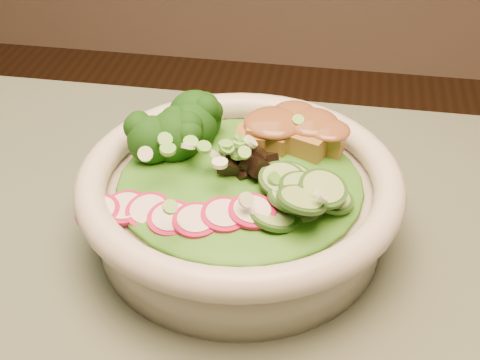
# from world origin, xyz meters

# --- Properties ---
(salad_bowl) EXTENTS (0.24, 0.24, 0.06)m
(salad_bowl) POSITION_xyz_m (-0.04, 0.18, 0.78)
(salad_bowl) COLOR beige
(salad_bowl) RESTS_ON dining_table
(lettuce_bed) EXTENTS (0.18, 0.18, 0.02)m
(lettuce_bed) POSITION_xyz_m (-0.04, 0.18, 0.80)
(lettuce_bed) COLOR #1C6C16
(lettuce_bed) RESTS_ON salad_bowl
(broccoli_florets) EXTENTS (0.08, 0.07, 0.04)m
(broccoli_florets) POSITION_xyz_m (-0.09, 0.21, 0.82)
(broccoli_florets) COLOR black
(broccoli_florets) RESTS_ON salad_bowl
(radish_slices) EXTENTS (0.10, 0.04, 0.02)m
(radish_slices) POSITION_xyz_m (-0.07, 0.13, 0.81)
(radish_slices) COLOR #AB0D3F
(radish_slices) RESTS_ON salad_bowl
(cucumber_slices) EXTENTS (0.07, 0.07, 0.03)m
(cucumber_slices) POSITION_xyz_m (0.01, 0.15, 0.81)
(cucumber_slices) COLOR #80B766
(cucumber_slices) RESTS_ON salad_bowl
(mushroom_heap) EXTENTS (0.07, 0.07, 0.04)m
(mushroom_heap) POSITION_xyz_m (-0.03, 0.19, 0.82)
(mushroom_heap) COLOR black
(mushroom_heap) RESTS_ON salad_bowl
(tofu_cubes) EXTENTS (0.08, 0.06, 0.03)m
(tofu_cubes) POSITION_xyz_m (-0.01, 0.23, 0.81)
(tofu_cubes) COLOR brown
(tofu_cubes) RESTS_ON salad_bowl
(peanut_sauce) EXTENTS (0.06, 0.05, 0.01)m
(peanut_sauce) POSITION_xyz_m (-0.01, 0.23, 0.82)
(peanut_sauce) COLOR brown
(peanut_sauce) RESTS_ON tofu_cubes
(scallion_garnish) EXTENTS (0.17, 0.17, 0.02)m
(scallion_garnish) POSITION_xyz_m (-0.04, 0.18, 0.82)
(scallion_garnish) COLOR #5EB540
(scallion_garnish) RESTS_ON salad_bowl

